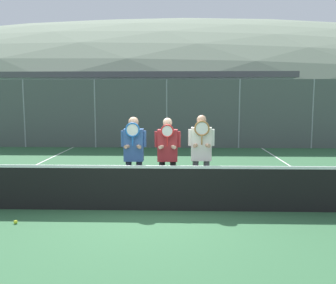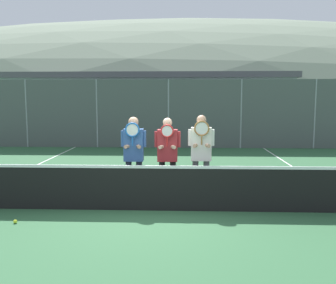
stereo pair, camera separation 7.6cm
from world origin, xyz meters
name	(u,v)px [view 1 (the left image)]	position (x,y,z in m)	size (l,w,h in m)	color
ground_plane	(151,210)	(0.00, 0.00, 0.00)	(120.00, 120.00, 0.00)	#2D5B38
hill_distant	(176,111)	(0.00, 53.99, 0.00)	(130.61, 72.56, 25.40)	slate
clubhouse_building	(142,102)	(-1.98, 18.16, 1.90)	(19.27, 5.50, 3.77)	#9EA3A8
fence_back	(167,114)	(0.00, 9.28, 1.51)	(19.18, 0.06, 3.01)	gray
tennis_net	(150,187)	(0.00, 0.00, 0.47)	(11.29, 0.09, 1.01)	gray
court_line_left_sideline	(11,177)	(-4.20, 3.00, 0.00)	(0.05, 16.00, 0.01)	white
court_line_right_sideline	(311,179)	(4.20, 3.00, 0.00)	(0.05, 16.00, 0.01)	white
player_leftmost	(134,152)	(-0.41, 0.70, 1.09)	(0.55, 0.34, 1.83)	#232838
player_center_left	(168,153)	(0.32, 0.76, 1.06)	(0.56, 0.34, 1.81)	black
player_center_right	(201,151)	(1.04, 0.71, 1.10)	(0.56, 0.34, 1.87)	#56565B
car_far_left	(64,124)	(-5.35, 11.71, 0.87)	(4.10, 1.98, 1.68)	slate
car_left_of_center	(158,124)	(-0.54, 11.77, 0.87)	(4.41, 2.02, 1.70)	#285638
car_center	(251,124)	(4.25, 11.98, 0.87)	(4.06, 1.91, 1.69)	slate
tennis_ball_on_court	(16,222)	(-2.35, -0.86, 0.03)	(0.07, 0.07, 0.07)	#CCDB33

